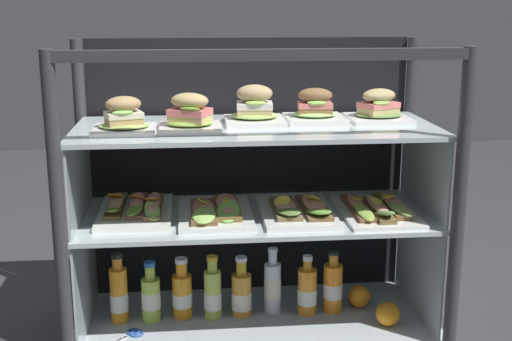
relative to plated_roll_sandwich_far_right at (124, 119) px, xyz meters
name	(u,v)px	position (x,y,z in m)	size (l,w,h in m)	color
ground_plane	(256,332)	(0.40, 0.06, -0.75)	(6.00, 6.00, 0.02)	#333133
case_base_deck	(256,324)	(0.40, 0.06, -0.71)	(1.19, 0.53, 0.04)	#B0BBC1
case_frame	(253,171)	(0.40, 0.18, -0.21)	(1.19, 0.53, 0.96)	#333338
riser_lower_tier	(256,269)	(0.40, 0.06, -0.52)	(1.11, 0.45, 0.35)	silver
shelf_lower_glass	(256,216)	(0.40, 0.06, -0.33)	(1.13, 0.47, 0.01)	silver
riser_upper_tier	(256,173)	(0.40, 0.06, -0.19)	(1.11, 0.45, 0.27)	silver
shelf_upper_glass	(256,128)	(0.40, 0.06, -0.05)	(1.13, 0.47, 0.01)	silver
plated_roll_sandwich_far_right	(124,119)	(0.00, 0.00, 0.00)	(0.18, 0.18, 0.11)	white
plated_roll_sandwich_left_of_center	(190,116)	(0.20, 0.01, 0.00)	(0.19, 0.19, 0.11)	white
plated_roll_sandwich_center	(256,109)	(0.41, 0.11, 0.01)	(0.19, 0.19, 0.12)	white
plated_roll_sandwich_mid_left	(315,110)	(0.60, 0.12, 0.00)	(0.19, 0.19, 0.11)	white
plated_roll_sandwich_mid_right	(378,109)	(0.81, 0.12, 0.00)	(0.19, 0.19, 0.10)	white
open_sandwich_tray_mid_right	(136,208)	(0.02, 0.09, -0.30)	(0.23, 0.36, 0.06)	white
open_sandwich_tray_mid_left	(216,211)	(0.27, 0.04, -0.31)	(0.23, 0.36, 0.06)	white
open_sandwich_tray_left_of_center	(299,209)	(0.54, 0.03, -0.31)	(0.23, 0.36, 0.06)	white
open_sandwich_tray_near_right_corner	(377,209)	(0.79, 0.01, -0.31)	(0.23, 0.36, 0.06)	white
juice_bottle_front_fourth	(119,294)	(-0.05, 0.09, -0.60)	(0.06, 0.06, 0.24)	orange
juice_bottle_tucked_behind	(151,297)	(0.05, 0.08, -0.61)	(0.06, 0.06, 0.21)	#AED64B
juice_bottle_near_post	(182,294)	(0.16, 0.10, -0.61)	(0.07, 0.07, 0.21)	orange
juice_bottle_front_right_end	(213,293)	(0.26, 0.09, -0.61)	(0.06, 0.06, 0.22)	#B6D052
juice_bottle_front_left_end	(241,294)	(0.35, 0.09, -0.62)	(0.07, 0.07, 0.21)	gold
juice_bottle_front_middle	(272,286)	(0.46, 0.11, -0.60)	(0.06, 0.06, 0.23)	silver
juice_bottle_front_second	(307,291)	(0.58, 0.08, -0.61)	(0.07, 0.07, 0.21)	orange
juice_bottle_back_center	(333,287)	(0.67, 0.09, -0.61)	(0.07, 0.07, 0.22)	orange
orange_fruit_beside_bottles	(359,296)	(0.77, 0.11, -0.66)	(0.08, 0.08, 0.08)	orange
orange_fruit_near_left_post	(388,314)	(0.83, -0.03, -0.65)	(0.08, 0.08, 0.08)	orange
kitchen_scissors	(130,335)	(-0.01, -0.03, -0.69)	(0.16, 0.15, 0.01)	silver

